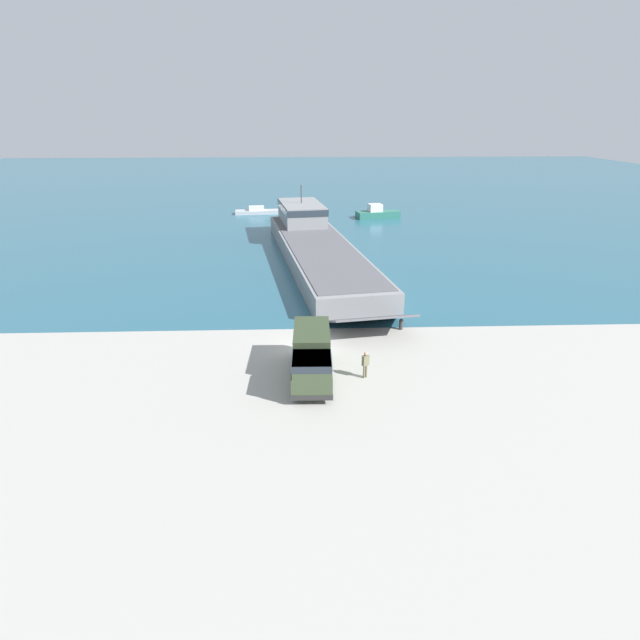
# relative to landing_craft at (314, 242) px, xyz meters

# --- Properties ---
(ground_plane) EXTENTS (240.00, 240.00, 0.00)m
(ground_plane) POSITION_rel_landing_craft_xyz_m (-1.09, -26.34, -1.69)
(ground_plane) COLOR #A8A59E
(water_surface) EXTENTS (240.00, 180.00, 0.01)m
(water_surface) POSITION_rel_landing_craft_xyz_m (-1.09, 67.54, -1.69)
(water_surface) COLOR #285B70
(water_surface) RESTS_ON ground_plane
(landing_craft) EXTENTS (13.14, 41.67, 7.18)m
(landing_craft) POSITION_rel_landing_craft_xyz_m (0.00, 0.00, 0.00)
(landing_craft) COLOR gray
(landing_craft) RESTS_ON ground_plane
(military_truck) EXTENTS (2.59, 7.00, 2.91)m
(military_truck) POSITION_rel_landing_craft_xyz_m (-0.99, -30.38, -0.14)
(military_truck) COLOR #3D4C33
(military_truck) RESTS_ON ground_plane
(soldier_on_ramp) EXTENTS (0.50, 0.43, 1.81)m
(soldier_on_ramp) POSITION_rel_landing_craft_xyz_m (2.44, -30.53, -0.64)
(soldier_on_ramp) COLOR #6B664C
(soldier_on_ramp) RESTS_ON ground_plane
(moored_boat_a) EXTENTS (7.45, 3.98, 2.29)m
(moored_boat_a) POSITION_rel_landing_craft_xyz_m (11.07, 23.85, -0.93)
(moored_boat_a) COLOR #2D7060
(moored_boat_a) RESTS_ON ground_plane
(moored_boat_b) EXTENTS (8.71, 3.03, 1.31)m
(moored_boat_b) POSITION_rel_landing_craft_xyz_m (-8.71, 28.38, -1.25)
(moored_boat_b) COLOR #B7BABF
(moored_boat_b) RESTS_ON ground_plane
(mooring_bollard) EXTENTS (0.35, 0.35, 0.89)m
(mooring_bollard) POSITION_rel_landing_craft_xyz_m (6.22, -22.81, -1.21)
(mooring_bollard) COLOR #333338
(mooring_bollard) RESTS_ON ground_plane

